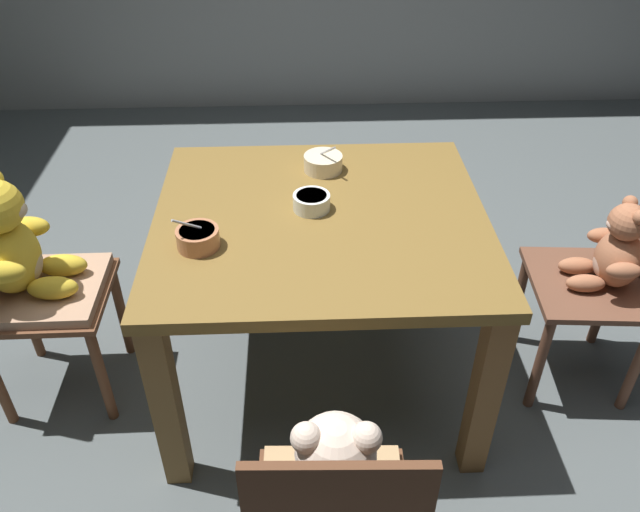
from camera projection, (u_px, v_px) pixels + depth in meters
ground_plane at (321, 374)px, 2.48m from camera, size 5.20×5.20×0.04m
dining_table at (321, 245)px, 2.11m from camera, size 1.07×0.99×0.72m
teddy_chair_near_right at (611, 267)px, 2.16m from camera, size 0.42×0.43×0.82m
teddy_chair_near_front at (334, 509)px, 1.38m from camera, size 0.38×0.41×0.93m
teddy_chair_near_left at (21, 264)px, 2.07m from camera, size 0.42×0.39×0.89m
porridge_bowl_cream_far_center at (323, 162)px, 2.26m from camera, size 0.14×0.14×0.12m
porridge_bowl_white_center at (312, 202)px, 2.05m from camera, size 0.12×0.12×0.05m
porridge_bowl_terracotta_near_left at (198, 238)px, 1.88m from camera, size 0.13×0.13×0.12m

